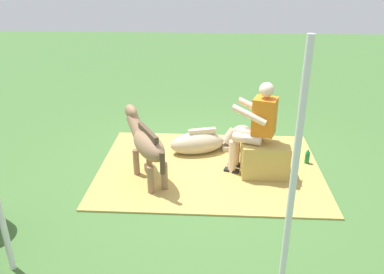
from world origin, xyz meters
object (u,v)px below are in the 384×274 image
Objects in this scene: hay_bale at (265,159)px; soda_bottle at (307,157)px; tent_pole_left at (293,182)px; person_seated at (255,124)px; pony_lying at (203,142)px; pony_standing at (146,143)px.

hay_bale is 2.53× the size of soda_bottle.
hay_bale is 0.27× the size of tent_pole_left.
soda_bottle is at bearing -159.45° from person_seated.
hay_bale is 2.43m from tent_pole_left.
hay_bale reaches higher than soda_bottle.
tent_pole_left reaches higher than hay_bale.
person_seated is (0.16, -0.04, 0.52)m from hay_bale.
tent_pole_left is at bearing 73.20° from soda_bottle.
person_seated is at bearing 20.55° from soda_bottle.
person_seated is at bearing 139.00° from pony_lying.
pony_lying is 1.63m from soda_bottle.
person_seated is 1.03× the size of pony_lying.
pony_lying reaches higher than soda_bottle.
soda_bottle is (-0.86, -0.32, -0.65)m from person_seated.
pony_standing is (1.50, 0.27, -0.21)m from person_seated.
person_seated reaches higher than pony_lying.
pony_standing reaches higher than hay_bale.
hay_bale is 0.49× the size of pony_lying.
pony_standing is at bearing -51.93° from tent_pole_left.
person_seated is 1.13m from soda_bottle.
hay_bale is 0.55m from person_seated.
pony_standing is 0.89× the size of pony_lying.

